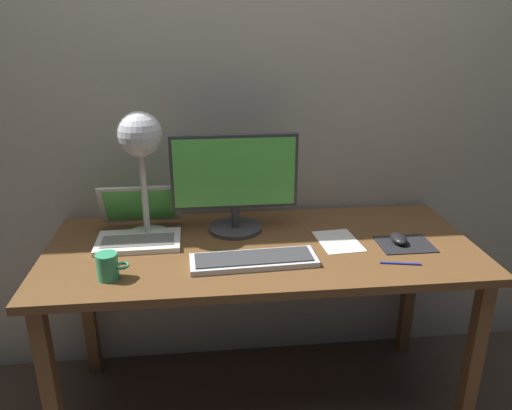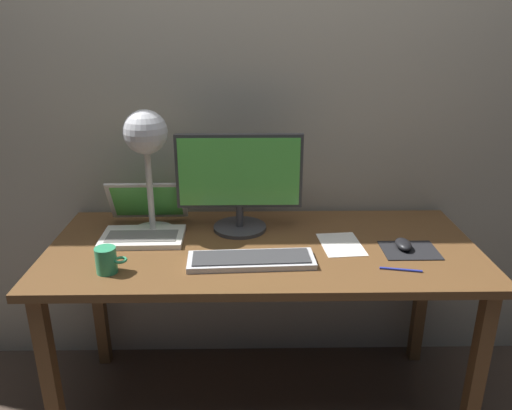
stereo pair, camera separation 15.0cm
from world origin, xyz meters
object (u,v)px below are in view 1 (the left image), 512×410
(monitor, at_px, (235,179))
(keyboard_main, at_px, (254,260))
(desk_lamp, at_px, (140,146))
(mouse, at_px, (399,239))
(pen, at_px, (401,263))
(laptop, at_px, (139,223))
(coffee_mug, at_px, (108,266))

(monitor, distance_m, keyboard_main, 0.36)
(desk_lamp, bearing_deg, monitor, 5.12)
(monitor, height_order, keyboard_main, monitor)
(monitor, xyz_separation_m, mouse, (0.60, -0.19, -0.19))
(desk_lamp, bearing_deg, pen, -20.25)
(desk_lamp, distance_m, mouse, 1.02)
(keyboard_main, relative_size, mouse, 4.65)
(keyboard_main, height_order, pen, keyboard_main)
(laptop, bearing_deg, mouse, -9.84)
(monitor, xyz_separation_m, coffee_mug, (-0.44, -0.35, -0.17))
(laptop, relative_size, pen, 2.26)
(coffee_mug, bearing_deg, monitor, 39.01)
(laptop, bearing_deg, pen, -20.01)
(mouse, bearing_deg, pen, -108.64)
(laptop, bearing_deg, monitor, 3.73)
(mouse, relative_size, coffee_mug, 0.91)
(laptop, xyz_separation_m, desk_lamp, (0.03, -0.01, 0.31))
(monitor, relative_size, pen, 3.50)
(monitor, relative_size, laptop, 1.54)
(mouse, distance_m, pen, 0.18)
(monitor, bearing_deg, laptop, -176.27)
(mouse, bearing_deg, keyboard_main, -169.78)
(monitor, distance_m, mouse, 0.66)
(desk_lamp, relative_size, pen, 3.48)
(desk_lamp, height_order, coffee_mug, desk_lamp)
(keyboard_main, relative_size, laptop, 1.41)
(laptop, height_order, coffee_mug, laptop)
(coffee_mug, bearing_deg, desk_lamp, 73.84)
(keyboard_main, distance_m, desk_lamp, 0.59)
(desk_lamp, xyz_separation_m, coffee_mug, (-0.09, -0.32, -0.32))
(desk_lamp, distance_m, pen, 1.02)
(keyboard_main, bearing_deg, monitor, 98.37)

